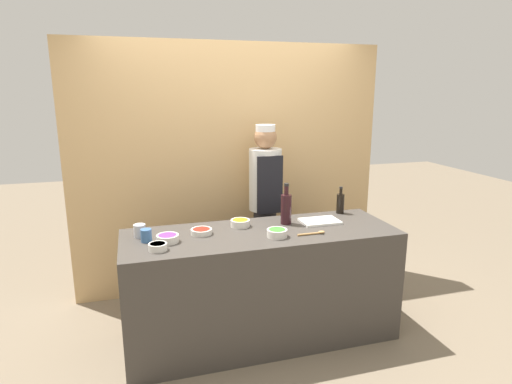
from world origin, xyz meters
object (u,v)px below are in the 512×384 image
(sauce_bowl_yellow, at_px, (158,247))
(cup_steel, at_px, (140,231))
(cutting_board, at_px, (320,221))
(sauce_bowl_purple, at_px, (168,238))
(chef_center, at_px, (265,204))
(bottle_soy, at_px, (340,203))
(wooden_spoon, at_px, (314,233))
(sauce_bowl_green, at_px, (277,233))
(sauce_bowl_orange, at_px, (240,223))
(cup_blue, at_px, (146,236))
(bottle_wine, at_px, (286,208))
(sauce_bowl_red, at_px, (201,231))

(sauce_bowl_yellow, bearing_deg, cup_steel, 109.37)
(cutting_board, bearing_deg, cup_steel, 178.19)
(sauce_bowl_purple, bearing_deg, cutting_board, 5.62)
(sauce_bowl_yellow, relative_size, chef_center, 0.08)
(cup_steel, bearing_deg, bottle_soy, 5.20)
(bottle_soy, relative_size, wooden_spoon, 1.08)
(sauce_bowl_green, relative_size, cutting_board, 0.49)
(cup_steel, bearing_deg, sauce_bowl_purple, -41.73)
(sauce_bowl_orange, height_order, cup_blue, cup_blue)
(sauce_bowl_green, bearing_deg, wooden_spoon, -6.09)
(cutting_board, xyz_separation_m, bottle_soy, (0.29, 0.20, 0.08))
(bottle_wine, height_order, wooden_spoon, bottle_wine)
(sauce_bowl_red, height_order, bottle_wine, bottle_wine)
(cutting_board, distance_m, bottle_wine, 0.31)
(cup_steel, xyz_separation_m, wooden_spoon, (1.27, -0.31, -0.04))
(cutting_board, xyz_separation_m, cup_blue, (-1.39, -0.07, 0.04))
(sauce_bowl_orange, height_order, cutting_board, sauce_bowl_orange)
(sauce_bowl_red, xyz_separation_m, sauce_bowl_orange, (0.33, 0.10, 0.01))
(sauce_bowl_purple, bearing_deg, chef_center, 37.51)
(sauce_bowl_red, bearing_deg, cup_steel, 172.13)
(cutting_board, bearing_deg, cup_blue, -177.04)
(cutting_board, bearing_deg, sauce_bowl_red, -179.02)
(cutting_board, bearing_deg, sauce_bowl_yellow, -168.56)
(bottle_wine, relative_size, cup_steel, 3.45)
(sauce_bowl_yellow, distance_m, cup_steel, 0.33)
(sauce_bowl_yellow, height_order, bottle_soy, bottle_soy)
(sauce_bowl_purple, xyz_separation_m, sauce_bowl_red, (0.26, 0.11, -0.01))
(sauce_bowl_orange, xyz_separation_m, cup_blue, (-0.73, -0.15, 0.02))
(cup_steel, bearing_deg, wooden_spoon, -13.74)
(sauce_bowl_yellow, distance_m, cup_blue, 0.21)
(sauce_bowl_purple, bearing_deg, sauce_bowl_yellow, -118.24)
(sauce_bowl_red, xyz_separation_m, bottle_wine, (0.70, 0.06, 0.11))
(sauce_bowl_purple, xyz_separation_m, wooden_spoon, (1.08, -0.14, -0.02))
(sauce_bowl_orange, bearing_deg, cup_blue, -168.10)
(sauce_bowl_purple, height_order, wooden_spoon, sauce_bowl_purple)
(cup_steel, bearing_deg, sauce_bowl_yellow, -70.63)
(cup_blue, height_order, wooden_spoon, cup_blue)
(sauce_bowl_red, bearing_deg, sauce_bowl_green, -22.24)
(wooden_spoon, bearing_deg, chef_center, 97.14)
(sauce_bowl_yellow, relative_size, wooden_spoon, 0.57)
(sauce_bowl_yellow, height_order, sauce_bowl_orange, sauce_bowl_orange)
(sauce_bowl_green, bearing_deg, sauce_bowl_red, 157.76)
(sauce_bowl_green, relative_size, sauce_bowl_orange, 0.99)
(sauce_bowl_orange, xyz_separation_m, chef_center, (0.38, 0.54, -0.01))
(bottle_wine, distance_m, chef_center, 0.58)
(sauce_bowl_red, xyz_separation_m, cup_steel, (-0.45, 0.06, 0.03))
(sauce_bowl_yellow, relative_size, cutting_board, 0.41)
(sauce_bowl_purple, bearing_deg, sauce_bowl_red, 22.03)
(sauce_bowl_red, xyz_separation_m, bottle_soy, (1.27, 0.22, 0.07))
(cutting_board, relative_size, bottle_soy, 1.31)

